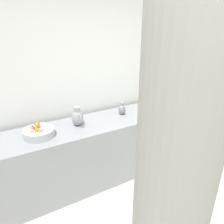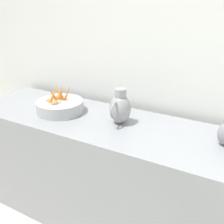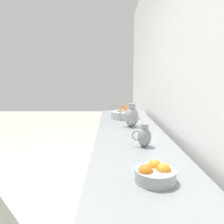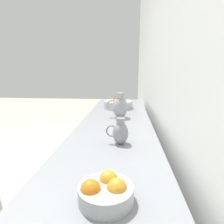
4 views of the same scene
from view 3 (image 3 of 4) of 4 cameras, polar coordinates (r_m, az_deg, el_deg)
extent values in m
cube|color=white|center=(1.68, 22.12, 11.24)|extent=(0.10, 8.05, 3.00)
cube|color=gray|center=(2.28, 4.75, -16.21)|extent=(0.65, 2.87, 0.90)
cylinder|color=#ADAFB5|center=(2.82, 3.32, -0.74)|extent=(0.36, 0.36, 0.09)
torus|color=#ADAFB5|center=(2.83, 3.31, -1.52)|extent=(0.21, 0.21, 0.01)
cone|color=orange|center=(2.80, 3.70, 1.16)|extent=(0.09, 0.12, 0.16)
cone|color=orange|center=(2.78, 4.58, 0.94)|extent=(0.08, 0.07, 0.14)
cone|color=orange|center=(2.86, 3.18, 1.06)|extent=(0.07, 0.09, 0.12)
cone|color=orange|center=(2.84, 4.03, 1.19)|extent=(0.05, 0.11, 0.15)
cone|color=orange|center=(2.83, 2.55, 1.26)|extent=(0.11, 0.07, 0.16)
ellipsoid|color=#9E7F56|center=(2.89, 2.48, 0.32)|extent=(0.05, 0.04, 0.04)
ellipsoid|color=tan|center=(2.79, 2.57, 0.01)|extent=(0.05, 0.04, 0.04)
ellipsoid|color=#9E7F56|center=(2.87, 4.60, 0.37)|extent=(0.07, 0.06, 0.05)
ellipsoid|color=#9E7F56|center=(2.80, 1.99, 0.17)|extent=(0.06, 0.05, 0.05)
cylinder|color=#9EA0A5|center=(1.15, 11.37, -16.16)|extent=(0.21, 0.21, 0.06)
sphere|color=orange|center=(1.18, 11.23, -13.97)|extent=(0.07, 0.07, 0.07)
sphere|color=orange|center=(1.11, 8.90, -15.44)|extent=(0.07, 0.07, 0.07)
sphere|color=orange|center=(1.14, 13.55, -14.86)|extent=(0.07, 0.07, 0.07)
ellipsoid|color=#939399|center=(2.32, 5.26, -1.33)|extent=(0.15, 0.15, 0.21)
cylinder|color=#939399|center=(2.30, 5.30, 1.62)|extent=(0.08, 0.08, 0.06)
torus|color=#939399|center=(2.31, 3.24, -0.85)|extent=(0.11, 0.01, 0.11)
ellipsoid|color=gray|center=(1.66, 8.60, -6.64)|extent=(0.10, 0.10, 0.15)
cylinder|color=gray|center=(1.64, 8.67, -3.83)|extent=(0.06, 0.06, 0.04)
torus|color=gray|center=(1.65, 6.65, -6.21)|extent=(0.08, 0.01, 0.08)
camera|label=1|loc=(3.91, -36.70, 17.91)|focal=34.82mm
camera|label=2|loc=(2.00, -41.67, 14.84)|focal=41.89mm
camera|label=4|loc=(0.50, 35.80, 3.26)|focal=30.40mm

